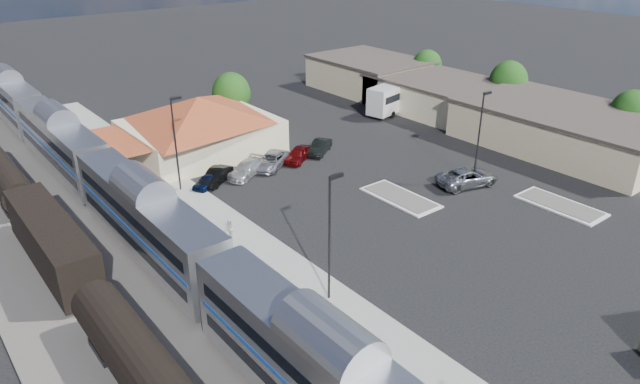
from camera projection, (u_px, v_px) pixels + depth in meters
ground at (384, 219)px, 48.48m from camera, size 280.00×280.00×0.00m
railbed at (105, 261)px, 42.28m from camera, size 16.00×100.00×0.12m
platform at (225, 234)px, 45.93m from camera, size 5.50×92.00×0.18m
passenger_train at (147, 223)px, 41.73m from camera, size 3.00×104.00×5.55m
freight_cars at (52, 244)px, 40.85m from camera, size 2.80×46.00×4.00m
station_depot at (200, 125)px, 61.60m from camera, size 18.35×12.24×6.20m
buildings_east at (463, 100)px, 73.44m from camera, size 14.40×51.40×4.80m
traffic_island_south at (400, 197)px, 52.11m from camera, size 3.30×7.50×0.21m
traffic_island_north at (560, 205)px, 50.66m from camera, size 3.30×7.50×0.21m
lamp_plat_s at (331, 229)px, 35.82m from camera, size 1.08×0.25×9.00m
lamp_plat_n at (176, 137)px, 51.42m from camera, size 1.08×0.25×9.00m
lamp_lot at (480, 131)px, 53.05m from camera, size 1.08×0.25×9.00m
tree_east_a at (631, 112)px, 63.18m from camera, size 4.56×4.56×6.42m
tree_east_b at (508, 81)px, 74.38m from camera, size 4.94×4.94×6.96m
tree_east_c at (427, 66)px, 84.50m from camera, size 4.41×4.41×6.21m
tree_depot at (231, 94)px, 69.74m from camera, size 4.71×4.71×6.63m
suv at (467, 177)px, 54.42m from camera, size 6.64×4.33×1.70m
coach_bus at (400, 94)px, 76.38m from camera, size 12.45×5.09×3.90m
person_b at (230, 229)px, 44.90m from camera, size 0.66×0.81×1.56m
parked_car_a at (208, 181)px, 54.21m from camera, size 4.03×3.06×1.28m
parked_car_b at (216, 176)px, 54.98m from camera, size 4.56×3.71×1.46m
parked_car_c at (246, 169)px, 56.57m from camera, size 5.43×4.17×1.47m
parked_car_d at (271, 161)px, 58.58m from camera, size 5.83×5.00×1.49m
parked_car_e at (298, 154)px, 60.17m from camera, size 4.70×3.80×1.50m
parked_car_f at (320, 147)px, 62.20m from camera, size 4.51×3.72×1.45m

